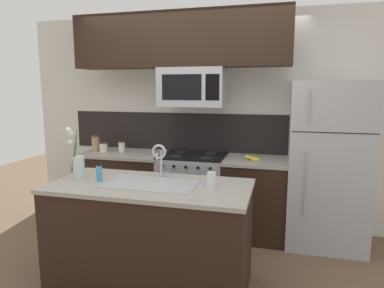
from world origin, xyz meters
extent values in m
plane|color=brown|center=(0.00, 0.00, 0.00)|extent=(10.00, 10.00, 0.00)
cube|color=silver|center=(0.30, 1.28, 1.30)|extent=(5.20, 0.10, 2.60)
cube|color=black|center=(0.00, 1.22, 1.15)|extent=(3.46, 0.01, 0.48)
cube|color=black|center=(-0.88, 0.90, 0.44)|extent=(1.00, 0.62, 0.88)
cube|color=#9E998E|center=(-0.88, 0.90, 0.89)|extent=(1.03, 0.65, 0.03)
cube|color=black|center=(0.73, 0.90, 0.44)|extent=(0.70, 0.62, 0.88)
cube|color=#9E998E|center=(0.73, 0.90, 0.89)|extent=(0.73, 0.65, 0.03)
cube|color=#A8AAAF|center=(0.00, 0.90, 0.46)|extent=(0.76, 0.62, 0.91)
cube|color=black|center=(0.00, 0.90, 0.92)|extent=(0.76, 0.62, 0.01)
cylinder|color=black|center=(-0.18, 0.76, 0.93)|extent=(0.15, 0.15, 0.01)
cylinder|color=black|center=(0.18, 0.76, 0.93)|extent=(0.15, 0.15, 0.01)
cylinder|color=black|center=(-0.18, 1.04, 0.93)|extent=(0.15, 0.15, 0.01)
cylinder|color=black|center=(0.18, 1.04, 0.93)|extent=(0.15, 0.15, 0.01)
cylinder|color=black|center=(-0.27, 0.58, 0.85)|extent=(0.03, 0.02, 0.03)
cylinder|color=black|center=(-0.14, 0.58, 0.85)|extent=(0.03, 0.02, 0.03)
cylinder|color=black|center=(0.00, 0.58, 0.85)|extent=(0.03, 0.02, 0.03)
cylinder|color=black|center=(0.14, 0.58, 0.85)|extent=(0.03, 0.02, 0.03)
cylinder|color=black|center=(0.27, 0.58, 0.85)|extent=(0.03, 0.02, 0.03)
cube|color=#A8AAAF|center=(0.00, 0.88, 1.71)|extent=(0.74, 0.40, 0.43)
cube|color=black|center=(-0.07, 0.68, 1.71)|extent=(0.45, 0.00, 0.28)
cube|color=black|center=(0.27, 0.68, 1.71)|extent=(0.15, 0.00, 0.28)
cube|color=black|center=(-0.15, 0.85, 2.23)|extent=(2.46, 0.34, 0.60)
cube|color=#A8AAAF|center=(1.49, 0.92, 0.89)|extent=(0.81, 0.72, 1.78)
cube|color=black|center=(1.49, 0.56, 1.28)|extent=(0.78, 0.00, 0.01)
cylinder|color=#99999E|center=(1.24, 0.54, 1.53)|extent=(0.01, 0.01, 0.32)
cylinder|color=#99999E|center=(1.24, 0.54, 0.75)|extent=(0.01, 0.01, 0.68)
cylinder|color=#997F5B|center=(-1.28, 0.89, 1.00)|extent=(0.10, 0.10, 0.18)
cylinder|color=#4C331E|center=(-1.28, 0.89, 1.10)|extent=(0.10, 0.10, 0.02)
cylinder|color=silver|center=(-1.16, 0.87, 0.96)|extent=(0.10, 0.10, 0.11)
cylinder|color=#4C331E|center=(-1.16, 0.87, 1.02)|extent=(0.10, 0.10, 0.01)
cylinder|color=silver|center=(-0.94, 0.93, 0.97)|extent=(0.08, 0.08, 0.12)
cylinder|color=#4C331E|center=(-0.94, 0.93, 1.04)|extent=(0.08, 0.08, 0.01)
ellipsoid|color=yellow|center=(0.68, 0.83, 0.93)|extent=(0.16, 0.13, 0.07)
ellipsoid|color=yellow|center=(0.69, 0.85, 0.93)|extent=(0.18, 0.09, 0.06)
ellipsoid|color=yellow|center=(0.69, 0.83, 0.93)|extent=(0.17, 0.04, 0.07)
ellipsoid|color=yellow|center=(0.70, 0.85, 0.93)|extent=(0.18, 0.08, 0.06)
ellipsoid|color=yellow|center=(0.71, 0.83, 0.93)|extent=(0.16, 0.13, 0.07)
cylinder|color=brown|center=(0.70, 0.84, 0.96)|extent=(0.02, 0.02, 0.03)
cube|color=black|center=(-0.05, -0.35, 0.44)|extent=(1.66, 0.77, 0.88)
cube|color=#9E998E|center=(-0.05, -0.35, 0.89)|extent=(1.69, 0.80, 0.03)
cube|color=#ADAFB5|center=(-0.04, -0.35, 0.91)|extent=(0.76, 0.43, 0.01)
cube|color=#ADAFB5|center=(-0.21, -0.35, 0.84)|extent=(0.30, 0.32, 0.15)
cube|color=#ADAFB5|center=(0.14, -0.35, 0.84)|extent=(0.30, 0.32, 0.15)
cylinder|color=#B7BABF|center=(-0.04, -0.10, 0.92)|extent=(0.04, 0.04, 0.02)
cylinder|color=#B7BABF|center=(-0.04, -0.10, 1.04)|extent=(0.02, 0.02, 0.22)
torus|color=#B7BABF|center=(-0.04, -0.15, 1.15)|extent=(0.13, 0.02, 0.13)
cylinder|color=#B7BABF|center=(-0.04, -0.21, 1.12)|extent=(0.02, 0.02, 0.06)
cube|color=#B7BABF|center=(0.00, -0.10, 0.95)|extent=(0.07, 0.01, 0.01)
cylinder|color=#4C93C6|center=(-0.51, -0.37, 0.98)|extent=(0.05, 0.05, 0.13)
cylinder|color=black|center=(-0.51, -0.37, 1.05)|extent=(0.02, 0.02, 0.02)
cube|color=black|center=(-0.49, -0.37, 1.07)|extent=(0.03, 0.01, 0.01)
cylinder|color=silver|center=(0.47, -0.29, 0.97)|extent=(0.07, 0.07, 0.12)
cylinder|color=silver|center=(-0.72, -0.35, 1.01)|extent=(0.10, 0.10, 0.20)
cylinder|color=silver|center=(-0.72, -0.35, 0.95)|extent=(0.09, 0.09, 0.06)
cylinder|color=#386B2D|center=(-0.74, -0.37, 1.16)|extent=(0.06, 0.05, 0.37)
sphere|color=white|center=(-0.77, -0.39, 1.35)|extent=(0.05, 0.05, 0.05)
cylinder|color=#386B2D|center=(-0.75, -0.35, 1.14)|extent=(0.06, 0.02, 0.34)
sphere|color=white|center=(-0.78, -0.36, 1.31)|extent=(0.06, 0.06, 0.06)
cylinder|color=#386B2D|center=(-0.75, -0.35, 1.10)|extent=(0.07, 0.02, 0.26)
sphere|color=white|center=(-0.78, -0.36, 1.24)|extent=(0.04, 0.04, 0.04)
camera|label=1|loc=(1.00, -2.93, 1.70)|focal=32.00mm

